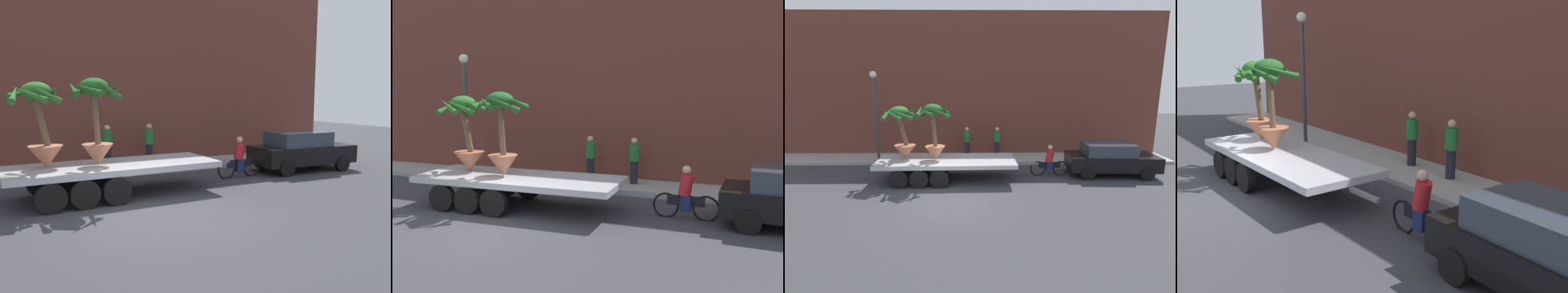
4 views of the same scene
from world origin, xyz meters
The scene contains 10 objects.
ground_plane centered at (0.00, 0.00, 0.00)m, with size 60.00×60.00×0.00m, color #38383D.
sidewalk centered at (0.00, 6.10, 0.07)m, with size 24.00×2.20×0.15m, color #A39E99.
building_facade centered at (0.00, 7.80, 4.16)m, with size 24.00×1.20×8.33m, color brown.
flatbed_trailer centered at (-0.53, 2.48, 0.77)m, with size 7.28×2.47×0.98m.
potted_palm_rear centered at (-2.27, 2.65, 2.20)m, with size 1.58×1.58×2.42m.
potted_palm_middle centered at (-0.79, 2.38, 2.33)m, with size 1.49×1.48×2.54m.
cyclist centered at (4.62, 3.11, 0.67)m, with size 1.84×0.34×1.54m.
pedestrian_near_gate centered at (0.56, 6.43, 1.04)m, with size 0.36×0.36×1.71m.
pedestrian_far_left centered at (2.30, 6.37, 1.04)m, with size 0.36×0.36×1.71m.
street_lamp centered at (-4.26, 5.30, 3.23)m, with size 0.36×0.36×4.83m.
Camera 2 is at (6.09, -8.43, 3.51)m, focal length 38.50 mm.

